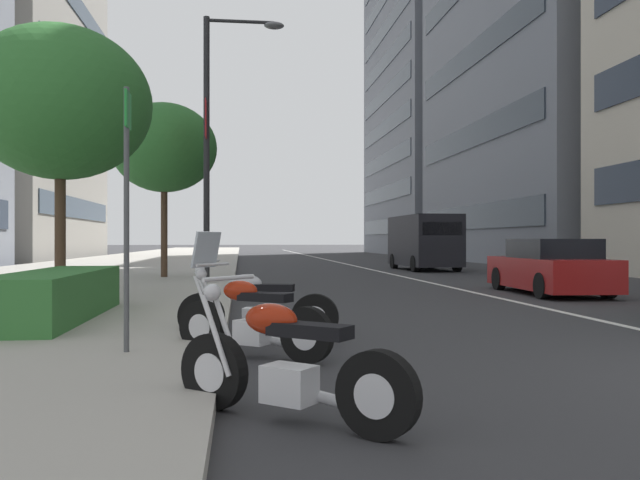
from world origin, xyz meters
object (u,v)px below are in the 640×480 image
(motorcycle_nearest_camera, at_px, (256,310))
(street_tree_mid_sidewalk, at_px, (60,104))
(car_approaching_light, at_px, (550,268))
(delivery_van_ahead, at_px, (424,241))
(street_lamp_with_banners, at_px, (218,121))
(motorcycle_by_sign_pole, at_px, (287,368))
(motorcycle_far_end_row, at_px, (249,320))
(parking_sign_by_curb, at_px, (127,194))
(street_tree_near_plaza_corner, at_px, (164,148))

(motorcycle_nearest_camera, bearing_deg, street_tree_mid_sidewalk, -39.17)
(car_approaching_light, height_order, delivery_van_ahead, delivery_van_ahead)
(delivery_van_ahead, distance_m, street_lamp_with_banners, 13.79)
(motorcycle_by_sign_pole, distance_m, car_approaching_light, 13.25)
(motorcycle_far_end_row, bearing_deg, motorcycle_nearest_camera, -58.47)
(motorcycle_by_sign_pole, relative_size, delivery_van_ahead, 0.33)
(motorcycle_far_end_row, xyz_separation_m, street_lamp_with_banners, (11.85, 0.75, 4.46))
(street_lamp_with_banners, relative_size, street_tree_mid_sidewalk, 1.39)
(delivery_van_ahead, height_order, parking_sign_by_curb, parking_sign_by_curb)
(motorcycle_nearest_camera, height_order, street_tree_near_plaza_corner, street_tree_near_plaza_corner)
(motorcycle_far_end_row, relative_size, delivery_van_ahead, 0.34)
(car_approaching_light, bearing_deg, motorcycle_far_end_row, 139.12)
(street_lamp_with_banners, bearing_deg, parking_sign_by_curb, 177.25)
(parking_sign_by_curb, xyz_separation_m, street_tree_near_plaza_corner, (14.95, 1.30, 2.59))
(motorcycle_by_sign_pole, height_order, motorcycle_far_end_row, motorcycle_far_end_row)
(motorcycle_by_sign_pole, height_order, motorcycle_nearest_camera, motorcycle_nearest_camera)
(motorcycle_far_end_row, bearing_deg, street_tree_near_plaza_corner, -43.68)
(car_approaching_light, relative_size, street_tree_mid_sidewalk, 0.79)
(motorcycle_by_sign_pole, relative_size, street_tree_mid_sidewalk, 0.30)
(street_lamp_with_banners, height_order, street_tree_near_plaza_corner, street_lamp_with_banners)
(motorcycle_by_sign_pole, height_order, street_tree_mid_sidewalk, street_tree_mid_sidewalk)
(motorcycle_far_end_row, bearing_deg, delivery_van_ahead, -74.91)
(motorcycle_nearest_camera, xyz_separation_m, street_tree_mid_sidewalk, (5.07, 3.91, 3.78))
(motorcycle_nearest_camera, xyz_separation_m, street_tree_near_plaza_corner, (13.32, 2.74, 4.04))
(car_approaching_light, distance_m, street_tree_near_plaza_corner, 12.81)
(motorcycle_nearest_camera, height_order, street_lamp_with_banners, street_lamp_with_banners)
(delivery_van_ahead, relative_size, street_tree_mid_sidewalk, 0.92)
(delivery_van_ahead, bearing_deg, motorcycle_nearest_camera, 156.42)
(car_approaching_light, relative_size, delivery_van_ahead, 0.86)
(motorcycle_nearest_camera, relative_size, street_lamp_with_banners, 0.28)
(motorcycle_nearest_camera, bearing_deg, motorcycle_far_end_row, 98.62)
(motorcycle_nearest_camera, relative_size, street_tree_near_plaza_corner, 0.38)
(street_tree_mid_sidewalk, relative_size, street_tree_near_plaza_corner, 0.97)
(street_lamp_with_banners, xyz_separation_m, street_tree_mid_sidewalk, (-5.46, 3.05, -0.70))
(street_tree_near_plaza_corner, bearing_deg, parking_sign_by_curb, -175.02)
(street_tree_near_plaza_corner, bearing_deg, car_approaching_light, -121.93)
(delivery_van_ahead, bearing_deg, parking_sign_by_curb, 154.67)
(street_tree_mid_sidewalk, bearing_deg, motorcycle_nearest_camera, -142.36)
(parking_sign_by_curb, relative_size, street_lamp_with_banners, 0.37)
(motorcycle_by_sign_pole, xyz_separation_m, street_tree_near_plaza_corner, (17.40, 2.88, 4.05))
(parking_sign_by_curb, height_order, street_lamp_with_banners, street_lamp_with_banners)
(motorcycle_nearest_camera, bearing_deg, street_lamp_with_banners, -72.15)
(motorcycle_far_end_row, height_order, parking_sign_by_curb, parking_sign_by_curb)
(motorcycle_by_sign_pole, bearing_deg, motorcycle_nearest_camera, -48.63)
(motorcycle_by_sign_pole, height_order, parking_sign_by_curb, parking_sign_by_curb)
(motorcycle_by_sign_pole, height_order, delivery_van_ahead, delivery_van_ahead)
(parking_sign_by_curb, bearing_deg, motorcycle_by_sign_pole, -147.13)
(parking_sign_by_curb, bearing_deg, street_tree_near_plaza_corner, 4.98)
(delivery_van_ahead, relative_size, street_tree_near_plaza_corner, 0.89)
(motorcycle_by_sign_pole, distance_m, delivery_van_ahead, 25.69)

